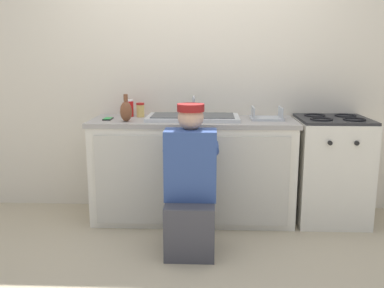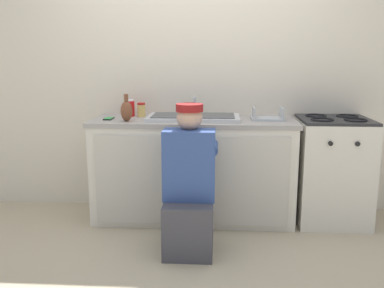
% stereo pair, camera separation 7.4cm
% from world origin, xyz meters
% --- Properties ---
extents(ground_plane, '(12.00, 12.00, 0.00)m').
position_xyz_m(ground_plane, '(0.00, 0.00, 0.00)').
color(ground_plane, tan).
extents(back_wall, '(6.00, 0.10, 2.50)m').
position_xyz_m(back_wall, '(0.00, 0.65, 1.25)').
color(back_wall, beige).
rests_on(back_wall, ground_plane).
extents(counter_cabinet, '(1.74, 0.62, 0.86)m').
position_xyz_m(counter_cabinet, '(0.00, 0.29, 0.43)').
color(counter_cabinet, silver).
rests_on(counter_cabinet, ground_plane).
extents(countertop, '(1.78, 0.62, 0.04)m').
position_xyz_m(countertop, '(0.00, 0.30, 0.88)').
color(countertop, '#9E9993').
rests_on(countertop, counter_cabinet).
extents(sink_double_basin, '(0.80, 0.44, 0.19)m').
position_xyz_m(sink_double_basin, '(0.00, 0.30, 0.92)').
color(sink_double_basin, silver).
rests_on(sink_double_basin, countertop).
extents(stove_range, '(0.60, 0.62, 0.94)m').
position_xyz_m(stove_range, '(1.22, 0.30, 0.46)').
color(stove_range, silver).
rests_on(stove_range, ground_plane).
extents(plumber_person, '(0.42, 0.61, 1.10)m').
position_xyz_m(plumber_person, '(0.01, -0.38, 0.46)').
color(plumber_person, '#3F3F47').
rests_on(plumber_person, ground_plane).
extents(cell_phone, '(0.07, 0.14, 0.01)m').
position_xyz_m(cell_phone, '(-0.74, 0.25, 0.91)').
color(cell_phone, black).
rests_on(cell_phone, countertop).
extents(condiment_jar, '(0.07, 0.07, 0.13)m').
position_xyz_m(condiment_jar, '(-0.48, 0.42, 0.97)').
color(condiment_jar, '#DBB760').
rests_on(condiment_jar, countertop).
extents(vase_decorative, '(0.10, 0.10, 0.23)m').
position_xyz_m(vase_decorative, '(-0.56, 0.15, 0.99)').
color(vase_decorative, brown).
rests_on(vase_decorative, countertop).
extents(dish_rack_tray, '(0.28, 0.22, 0.11)m').
position_xyz_m(dish_rack_tray, '(0.64, 0.31, 0.93)').
color(dish_rack_tray, '#B2B7BC').
rests_on(dish_rack_tray, countertop).
extents(soda_cup_red, '(0.08, 0.08, 0.15)m').
position_xyz_m(soda_cup_red, '(-0.59, 0.46, 0.98)').
color(soda_cup_red, red).
rests_on(soda_cup_red, countertop).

